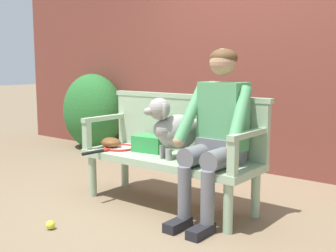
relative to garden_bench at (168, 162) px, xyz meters
name	(u,v)px	position (x,y,z in m)	size (l,w,h in m)	color
ground_plane	(168,206)	(0.00, 0.00, -0.37)	(40.00, 40.00, 0.00)	#7A664C
brick_garden_fence	(261,63)	(0.00, 1.67, 0.82)	(8.00, 0.30, 2.39)	brown
hedge_bush_far_left	(93,112)	(-2.36, 1.29, 0.15)	(0.99, 0.67, 1.05)	#286B2D
garden_bench	(168,162)	(0.00, 0.00, 0.00)	(1.56, 0.54, 0.43)	#9EB793
bench_backrest	(185,122)	(0.00, 0.24, 0.31)	(1.60, 0.06, 0.50)	#9EB793
bench_armrest_left_end	(98,125)	(-0.74, -0.09, 0.26)	(0.06, 0.54, 0.28)	#9EB793
bench_armrest_right_end	(243,143)	(0.74, -0.09, 0.26)	(0.06, 0.54, 0.28)	#9EB793
person_seated	(217,129)	(0.48, -0.02, 0.33)	(0.56, 0.67, 1.30)	black
dog_on_bench	(173,128)	(0.08, -0.04, 0.30)	(0.37, 0.48, 0.49)	gray
tennis_racket	(118,148)	(-0.53, -0.06, 0.07)	(0.31, 0.57, 0.03)	red
baseball_glove	(111,142)	(-0.64, -0.04, 0.10)	(0.22, 0.17, 0.09)	brown
sports_bag	(151,143)	(-0.23, 0.05, 0.13)	(0.28, 0.20, 0.14)	#2D8E42
tennis_ball	(51,225)	(-0.34, -0.94, -0.34)	(0.07, 0.07, 0.07)	#CCDB33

